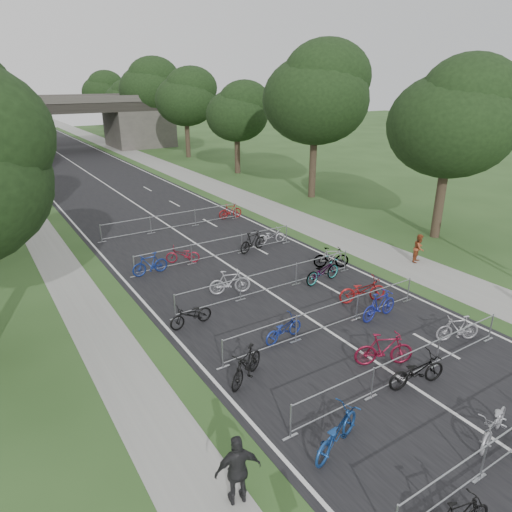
{
  "coord_description": "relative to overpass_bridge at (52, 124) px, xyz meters",
  "views": [
    {
      "loc": [
        -10.64,
        -0.52,
        9.13
      ],
      "look_at": [
        0.41,
        16.78,
        1.1
      ],
      "focal_mm": 32.0,
      "sensor_mm": 36.0,
      "label": 1
    }
  ],
  "objects": [
    {
      "name": "lane_markings",
      "position": [
        0.0,
        -15.0,
        -3.53
      ],
      "size": [
        0.12,
        140.0,
        0.0
      ],
      "primitive_type": "cube",
      "color": "silver",
      "rests_on": "ground"
    },
    {
      "name": "road",
      "position": [
        0.0,
        -15.0,
        -3.53
      ],
      "size": [
        11.0,
        140.0,
        0.01
      ],
      "primitive_type": "cube",
      "color": "black",
      "rests_on": "ground"
    },
    {
      "name": "tree_right_4",
      "position": [
        13.11,
        -1.07,
        4.37
      ],
      "size": [
        8.18,
        8.18,
        12.47
      ],
      "color": "#33261C",
      "rests_on": "ground"
    },
    {
      "name": "tree_right_0",
      "position": [
        13.11,
        -49.07,
        3.39
      ],
      "size": [
        7.17,
        7.17,
        10.93
      ],
      "color": "#33261C",
      "rests_on": "ground"
    },
    {
      "name": "tree_right_1",
      "position": [
        13.11,
        -37.07,
        4.37
      ],
      "size": [
        8.18,
        8.18,
        12.47
      ],
      "color": "#33261C",
      "rests_on": "ground"
    },
    {
      "name": "bike_13",
      "position": [
        -1.86,
        -53.67,
        -3.06
      ],
      "size": [
        1.86,
        0.89,
        0.94
      ],
      "primitive_type": "imported",
      "rotation": [
        0.0,
        0.0,
        1.72
      ],
      "color": "navy",
      "rests_on": "ground"
    },
    {
      "name": "barrier_row_5",
      "position": [
        0.0,
        -45.0,
        -2.99
      ],
      "size": [
        9.7,
        0.08,
        1.1
      ],
      "color": "#A5A8AD",
      "rests_on": "ground"
    },
    {
      "name": "bike_27",
      "position": [
        4.3,
        -38.82,
        -3.01
      ],
      "size": [
        1.76,
        0.59,
        1.04
      ],
      "primitive_type": "imported",
      "rotation": [
        0.0,
        0.0,
        1.51
      ],
      "color": "maroon",
      "rests_on": "ground"
    },
    {
      "name": "sidewalk_right",
      "position": [
        8.0,
        -15.0,
        -3.53
      ],
      "size": [
        3.0,
        140.0,
        0.01
      ],
      "primitive_type": "cube",
      "color": "gray",
      "rests_on": "ground"
    },
    {
      "name": "overpass_bridge",
      "position": [
        0.0,
        0.0,
        0.0
      ],
      "size": [
        31.0,
        8.0,
        7.05
      ],
      "color": "#44403D",
      "rests_on": "ground"
    },
    {
      "name": "tree_right_5",
      "position": [
        13.11,
        10.93,
        2.41
      ],
      "size": [
        6.16,
        6.16,
        9.39
      ],
      "color": "#33261C",
      "rests_on": "ground"
    },
    {
      "name": "bike_8",
      "position": [
        -3.84,
        -58.77,
        -2.98
      ],
      "size": [
        2.23,
        1.4,
        1.1
      ],
      "primitive_type": "imported",
      "rotation": [
        0.0,
        0.0,
        1.92
      ],
      "color": "navy",
      "rests_on": "ground"
    },
    {
      "name": "bike_22",
      "position": [
        2.14,
        -45.16,
        -2.95
      ],
      "size": [
        2.0,
        1.01,
        1.16
      ],
      "primitive_type": "imported",
      "rotation": [
        0.0,
        0.0,
        1.82
      ],
      "color": "black",
      "rests_on": "ground"
    },
    {
      "name": "pedestrian_c",
      "position": [
        -6.8,
        -58.76,
        -2.61
      ],
      "size": [
        1.16,
        0.71,
        1.84
      ],
      "primitive_type": "imported",
      "rotation": [
        0.0,
        0.0,
        2.89
      ],
      "color": "black",
      "rests_on": "ground"
    },
    {
      "name": "barrier_row_4",
      "position": [
        0.0,
        -50.0,
        -2.99
      ],
      "size": [
        9.7,
        0.08,
        1.1
      ],
      "color": "#A5A8AD",
      "rests_on": "ground"
    },
    {
      "name": "bike_5",
      "position": [
        -0.09,
        -60.82,
        -3.02
      ],
      "size": [
        2.07,
        1.18,
        1.03
      ],
      "primitive_type": "imported",
      "rotation": [
        0.0,
        0.0,
        4.98
      ],
      "color": "#A1A2A9",
      "rests_on": "ground"
    },
    {
      "name": "bike_10",
      "position": [
        0.09,
        -58.12,
        -2.99
      ],
      "size": [
        2.16,
        1.11,
        1.08
      ],
      "primitive_type": "imported",
      "rotation": [
        0.0,
        0.0,
        1.37
      ],
      "color": "black",
      "rests_on": "ground"
    },
    {
      "name": "bike_23",
      "position": [
        3.8,
        -44.58,
        -3.09
      ],
      "size": [
        1.79,
        0.93,
        0.89
      ],
      "primitive_type": "imported",
      "rotation": [
        0.0,
        0.0,
        1.36
      ],
      "color": "#B9B8C1",
      "rests_on": "ground"
    },
    {
      "name": "bike_17",
      "position": [
        -1.6,
        -49.18,
        -2.96
      ],
      "size": [
        1.96,
        1.12,
        1.14
      ],
      "primitive_type": "imported",
      "rotation": [
        0.0,
        0.0,
        1.24
      ],
      "color": "#A7A7AF",
      "rests_on": "ground"
    },
    {
      "name": "bike_20",
      "position": [
        -3.85,
        -45.14,
        -2.98
      ],
      "size": [
        1.86,
        0.59,
        1.11
      ],
      "primitive_type": "imported",
      "rotation": [
        0.0,
        0.0,
        4.75
      ],
      "color": "navy",
      "rests_on": "ground"
    },
    {
      "name": "bike_19",
      "position": [
        4.3,
        -49.3,
        -2.99
      ],
      "size": [
        1.83,
        1.35,
        1.09
      ],
      "primitive_type": "imported",
      "rotation": [
        0.0,
        0.0,
        1.05
      ],
      "color": "#A5A8AD",
      "rests_on": "ground"
    },
    {
      "name": "barrier_row_6",
      "position": [
        0.0,
        -39.0,
        -2.99
      ],
      "size": [
        9.7,
        0.08,
        1.1
      ],
      "color": "#A5A8AD",
      "rests_on": "ground"
    },
    {
      "name": "bike_14",
      "position": [
        2.36,
        -54.41,
        -2.94
      ],
      "size": [
        2.0,
        0.7,
        1.18
      ],
      "primitive_type": "imported",
      "rotation": [
        0.0,
        0.0,
        1.65
      ],
      "color": "navy",
      "rests_on": "ground"
    },
    {
      "name": "bike_16",
      "position": [
        -4.3,
        -50.87,
        -3.06
      ],
      "size": [
        1.84,
        0.73,
        0.95
      ],
      "primitive_type": "imported",
      "rotation": [
        0.0,
        0.0,
        4.77
      ],
      "color": "black",
      "rests_on": "ground"
    },
    {
      "name": "tree_right_3",
      "position": [
        13.11,
        -13.07,
        3.39
      ],
      "size": [
        7.17,
        7.17,
        10.93
      ],
      "color": "#33261C",
      "rests_on": "ground"
    },
    {
      "name": "bike_21",
      "position": [
        -1.87,
        -44.62,
        -3.07
      ],
      "size": [
        1.84,
        1.37,
        0.92
      ],
      "primitive_type": "imported",
      "rotation": [
        0.0,
        0.0,
        4.22
      ],
      "color": "maroon",
      "rests_on": "ground"
    },
    {
      "name": "bike_18",
      "position": [
        2.74,
        -50.46,
        -2.97
      ],
      "size": [
        2.21,
        0.98,
        1.12
      ],
      "primitive_type": "imported",
      "rotation": [
        0.0,
        0.0,
        1.68
      ],
      "color": "#A5A8AD",
      "rests_on": "ground"
    },
    {
      "name": "tree_right_6",
      "position": [
        13.11,
        22.93,
        3.39
      ],
      "size": [
        7.17,
        7.17,
        10.93
      ],
      "color": "#33261C",
      "rests_on": "ground"
    },
    {
      "name": "barrier_row_3",
      "position": [
        0.0,
        -54.0,
        -2.99
      ],
      "size": [
        9.7,
        0.08,
        1.1
      ],
      "color": "#A5A8AD",
      "rests_on": "ground"
    },
    {
      "name": "bike_11",
      "position": [
        3.56,
        -57.15,
        -3.03
      ],
      "size": [
        1.71,
        1.13,
        1.0
      ],
      "primitive_type": "imported",
      "rotation": [
        0.0,
        0.0,
        4.27
      ],
      "color": "#9D9BA3",
      "rests_on": "ground"
    },
    {
      "name": "bike_12",
      "position": [
        -4.3,
        -55.02,
        -2.95
      ],
      "size": [
        1.94,
        1.45,
        1.16
      ],
      "primitive_type": "imported",
      "rotation": [
        0.0,
        0.0,
        5.25
      ],
      "color": "black",
      "rests_on": "ground"
    },
    {
      "name": "bike_9",
      "position": [
        0.07,
        -56.77,
        -2.93
      ],
      "size": [
        2.06,
        1.45,
        1.22
      ],
      "primitive_type": "imported",
      "rotation": [
        0.0,
        0.0,
        1.09
      ],
      "color": "maroon",
      "rests_on": "ground"
    },
    {
      "name": "pedestrian_b",
      "position": [
        8.73,
        -51.19,
        -2.77
      ],
      "size": [
        0.9,
        0.81,
        1.52
      ],
      "primitive_type": "imported",
      "rotation": [
        0.0,
        0.0,
        0.38
      ],
      "color": "brown",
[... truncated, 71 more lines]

